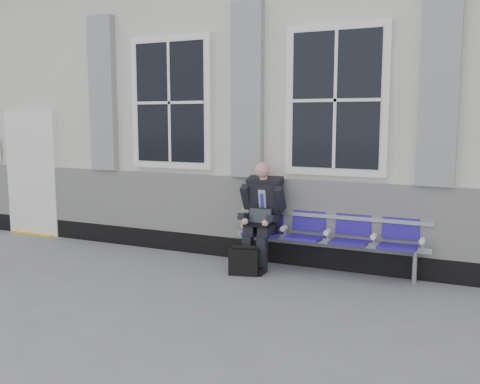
% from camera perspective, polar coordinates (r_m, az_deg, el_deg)
% --- Properties ---
extents(ground, '(70.00, 70.00, 0.00)m').
position_cam_1_polar(ground, '(6.17, 2.99, -11.25)').
color(ground, slate).
rests_on(ground, ground).
extents(station_building, '(14.40, 4.40, 4.49)m').
position_cam_1_polar(station_building, '(9.15, 11.22, 8.98)').
color(station_building, beige).
rests_on(station_building, ground).
extents(bench, '(2.60, 0.47, 0.91)m').
position_cam_1_polar(bench, '(7.14, 9.45, -4.12)').
color(bench, '#9EA0A3').
rests_on(bench, ground).
extents(businessman, '(0.59, 0.80, 1.44)m').
position_cam_1_polar(businessman, '(7.25, 2.38, -2.01)').
color(businessman, black).
rests_on(businessman, ground).
extents(briefcase, '(0.41, 0.26, 0.39)m').
position_cam_1_polar(briefcase, '(6.99, 0.41, -7.40)').
color(briefcase, black).
rests_on(briefcase, ground).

